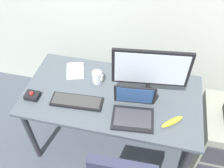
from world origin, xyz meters
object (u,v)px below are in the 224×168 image
laptop (133,110)px  coffee_mug (97,77)px  keyboard (77,101)px  cell_phone (126,93)px  trackball_mouse (32,95)px  paper_notepad (75,71)px  file_cabinet (221,140)px  banana (172,122)px  monitor_main (150,71)px

laptop → coffee_mug: 0.45m
keyboard → laptop: size_ratio=1.24×
coffee_mug → cell_phone: 0.28m
trackball_mouse → paper_notepad: 0.44m
file_cabinet → banana: banana is taller
file_cabinet → monitor_main: 0.96m
paper_notepad → banana: banana is taller
paper_notepad → cell_phone: (0.49, -0.16, -0.00)m
laptop → banana: bearing=-3.3°
laptop → monitor_main: bearing=70.2°
keyboard → laptop: bearing=-2.2°
file_cabinet → laptop: laptop is taller
monitor_main → cell_phone: bearing=-173.1°
file_cabinet → laptop: 0.92m
laptop → banana: size_ratio=1.77×
monitor_main → paper_notepad: (-0.66, 0.14, -0.27)m
keyboard → trackball_mouse: size_ratio=3.80×
trackball_mouse → banana: trackball_mouse is taller
paper_notepad → cell_phone: 0.52m
monitor_main → paper_notepad: bearing=167.8°
monitor_main → cell_phone: monitor_main is taller
coffee_mug → banana: bearing=-24.7°
file_cabinet → trackball_mouse: (-1.60, -0.20, 0.41)m
trackball_mouse → keyboard: bearing=4.3°
trackball_mouse → coffee_mug: size_ratio=1.07×
laptop → coffee_mug: bearing=141.6°
file_cabinet → trackball_mouse: size_ratio=6.11×
keyboard → cell_phone: (0.36, 0.18, -0.01)m
file_cabinet → monitor_main: (-0.70, 0.03, 0.66)m
cell_phone → banana: banana is taller
keyboard → paper_notepad: size_ratio=2.01×
monitor_main → file_cabinet: bearing=-2.1°
trackball_mouse → banana: 1.11m
cell_phone → keyboard: bearing=-132.8°
keyboard → paper_notepad: keyboard is taller
keyboard → banana: 0.75m
keyboard → banana: (0.75, -0.03, 0.01)m
coffee_mug → cell_phone: coffee_mug is taller
paper_notepad → cell_phone: paper_notepad is taller
keyboard → trackball_mouse: trackball_mouse is taller
keyboard → trackball_mouse: bearing=-175.7°
banana → cell_phone: bearing=151.2°
keyboard → cell_phone: 0.40m
cell_phone → banana: size_ratio=0.75×
keyboard → coffee_mug: bearing=69.4°
file_cabinet → laptop: bearing=-166.2°
cell_phone → banana: 0.44m
coffee_mug → banana: (0.65, -0.30, -0.03)m
coffee_mug → paper_notepad: 0.25m
keyboard → paper_notepad: 0.37m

